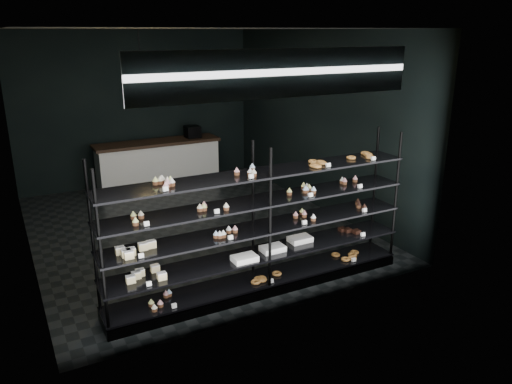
# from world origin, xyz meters

# --- Properties ---
(room) EXTENTS (5.01, 6.01, 3.20)m
(room) POSITION_xyz_m (0.00, 0.00, 1.60)
(room) COLOR black
(room) RESTS_ON ground
(display_shelf) EXTENTS (4.00, 0.50, 1.91)m
(display_shelf) POSITION_xyz_m (0.00, -2.45, 0.63)
(display_shelf) COLOR black
(display_shelf) RESTS_ON room
(signage) EXTENTS (3.30, 0.05, 0.50)m
(signage) POSITION_xyz_m (0.00, -2.93, 2.75)
(signage) COLOR #0B103B
(signage) RESTS_ON room
(pendant_lamp) EXTENTS (0.35, 0.35, 0.90)m
(pendant_lamp) POSITION_xyz_m (-0.96, -1.04, 2.45)
(pendant_lamp) COLOR black
(pendant_lamp) RESTS_ON room
(service_counter) EXTENTS (2.60, 0.65, 1.23)m
(service_counter) POSITION_xyz_m (0.25, 2.50, 0.50)
(service_counter) COLOR silver
(service_counter) RESTS_ON room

